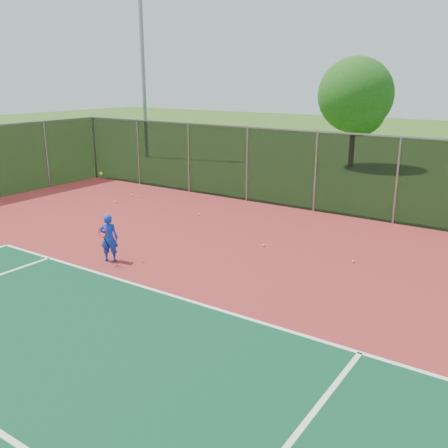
# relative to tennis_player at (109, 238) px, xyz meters

# --- Properties ---
(ground) EXTENTS (120.00, 120.00, 0.00)m
(ground) POSITION_rel_tennis_player_xyz_m (5.41, -3.83, -0.69)
(ground) COLOR #2E5418
(ground) RESTS_ON ground
(court_apron) EXTENTS (30.00, 20.00, 0.02)m
(court_apron) POSITION_rel_tennis_player_xyz_m (5.41, -1.83, -0.68)
(court_apron) COLOR maroon
(court_apron) RESTS_ON ground
(fence_back) EXTENTS (30.00, 0.06, 3.03)m
(fence_back) POSITION_rel_tennis_player_xyz_m (5.41, 8.17, 0.87)
(fence_back) COLOR black
(fence_back) RESTS_ON court_apron
(tennis_player) EXTENTS (0.59, 0.68, 2.45)m
(tennis_player) POSITION_rel_tennis_player_xyz_m (0.00, 0.00, 0.00)
(tennis_player) COLOR #1535C5
(tennis_player) RESTS_ON court_apron
(practice_ball_1) EXTENTS (0.07, 0.07, 0.07)m
(practice_ball_1) POSITION_rel_tennis_player_xyz_m (-4.58, 6.10, -0.64)
(practice_ball_1) COLOR yellow
(practice_ball_1) RESTS_ON court_apron
(practice_ball_2) EXTENTS (0.07, 0.07, 0.07)m
(practice_ball_2) POSITION_rel_tennis_player_xyz_m (-0.81, 5.19, -0.64)
(practice_ball_2) COLOR yellow
(practice_ball_2) RESTS_ON court_apron
(practice_ball_3) EXTENTS (0.07, 0.07, 0.07)m
(practice_ball_3) POSITION_rel_tennis_player_xyz_m (-5.11, 6.11, -0.64)
(practice_ball_3) COLOR yellow
(practice_ball_3) RESTS_ON court_apron
(practice_ball_4) EXTENTS (0.07, 0.07, 0.07)m
(practice_ball_4) POSITION_rel_tennis_player_xyz_m (2.91, 3.46, -0.64)
(practice_ball_4) COLOR yellow
(practice_ball_4) RESTS_ON court_apron
(practice_ball_5) EXTENTS (0.07, 0.07, 0.07)m
(practice_ball_5) POSITION_rel_tennis_player_xyz_m (-4.78, 4.83, -0.64)
(practice_ball_5) COLOR yellow
(practice_ball_5) RESTS_ON court_apron
(practice_ball_6) EXTENTS (0.07, 0.07, 0.07)m
(practice_ball_6) POSITION_rel_tennis_player_xyz_m (5.63, 3.66, -0.64)
(practice_ball_6) COLOR yellow
(practice_ball_6) RESTS_ON court_apron
(floodlight_nw) EXTENTS (0.90, 0.40, 12.58)m
(floodlight_nw) POSITION_rel_tennis_player_xyz_m (-12.10, 14.68, 6.37)
(floodlight_nw) COLOR gray
(floodlight_nw) RESTS_ON ground
(tree_back_left) EXTENTS (4.13, 4.13, 6.07)m
(tree_back_left) POSITION_rel_tennis_player_xyz_m (0.15, 18.38, 3.11)
(tree_back_left) COLOR #3B2615
(tree_back_left) RESTS_ON ground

